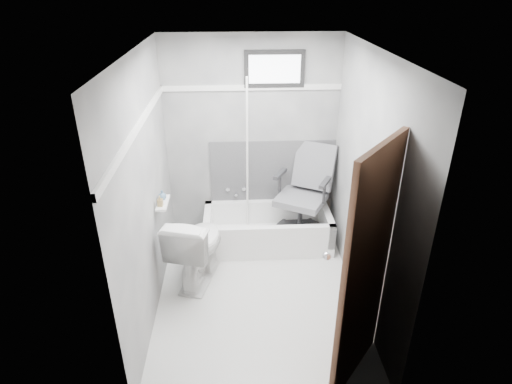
{
  "coord_description": "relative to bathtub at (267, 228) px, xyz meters",
  "views": [
    {
      "loc": [
        -0.2,
        -3.44,
        2.92
      ],
      "look_at": [
        0.0,
        0.35,
        1.0
      ],
      "focal_mm": 30.0,
      "sensor_mm": 36.0,
      "label": 1
    }
  ],
  "objects": [
    {
      "name": "faucet",
      "position": [
        -0.37,
        0.34,
        0.34
      ],
      "size": [
        0.26,
        0.1,
        0.16
      ],
      "primitive_type": null,
      "color": "silver",
      "rests_on": "wall_back"
    },
    {
      "name": "bathtub",
      "position": [
        0.0,
        0.0,
        0.0
      ],
      "size": [
        1.5,
        0.7,
        0.42
      ],
      "primitive_type": null,
      "color": "white",
      "rests_on": "floor"
    },
    {
      "name": "wall_front",
      "position": [
        -0.17,
        -2.23,
        0.99
      ],
      "size": [
        2.0,
        0.02,
        2.4
      ],
      "primitive_type": "cube",
      "color": "slate",
      "rests_on": "floor"
    },
    {
      "name": "backerboard",
      "position": [
        0.08,
        0.36,
        0.59
      ],
      "size": [
        1.5,
        0.02,
        0.78
      ],
      "primitive_type": "cube",
      "color": "#4C4C4F",
      "rests_on": "wall_back"
    },
    {
      "name": "trim_back",
      "position": [
        -0.17,
        0.36,
        1.61
      ],
      "size": [
        2.0,
        0.02,
        0.06
      ],
      "primitive_type": "cube",
      "color": "white",
      "rests_on": "wall_back"
    },
    {
      "name": "wall_left",
      "position": [
        -1.17,
        -0.93,
        0.99
      ],
      "size": [
        0.02,
        2.6,
        2.4
      ],
      "primitive_type": "cube",
      "color": "slate",
      "rests_on": "floor"
    },
    {
      "name": "soap_bottle_a",
      "position": [
        -1.11,
        -0.66,
        0.76
      ],
      "size": [
        0.05,
        0.05,
        0.11
      ],
      "primitive_type": "imported",
      "rotation": [
        0.0,
        0.0,
        -0.08
      ],
      "color": "#9E844F",
      "rests_on": "shelf"
    },
    {
      "name": "trim_left",
      "position": [
        -1.15,
        -0.93,
        1.61
      ],
      "size": [
        0.02,
        2.6,
        0.06
      ],
      "primitive_type": "cube",
      "color": "white",
      "rests_on": "wall_left"
    },
    {
      "name": "pole",
      "position": [
        -0.23,
        0.13,
        0.84
      ],
      "size": [
        0.02,
        0.3,
        1.93
      ],
      "primitive_type": "cylinder",
      "rotation": [
        0.14,
        0.0,
        0.0
      ],
      "color": "white",
      "rests_on": "bathtub"
    },
    {
      "name": "soap_bottle_b",
      "position": [
        -1.11,
        -0.52,
        0.75
      ],
      "size": [
        0.11,
        0.11,
        0.1
      ],
      "primitive_type": "imported",
      "rotation": [
        0.0,
        0.0,
        0.8
      ],
      "color": "slate",
      "rests_on": "shelf"
    },
    {
      "name": "wall_right",
      "position": [
        0.83,
        -0.93,
        0.99
      ],
      "size": [
        0.02,
        2.6,
        2.4
      ],
      "primitive_type": "cube",
      "color": "slate",
      "rests_on": "floor"
    },
    {
      "name": "ceiling",
      "position": [
        -0.17,
        -0.93,
        2.19
      ],
      "size": [
        2.6,
        2.6,
        0.0
      ],
      "primitive_type": "plane",
      "rotation": [
        3.14,
        0.0,
        0.0
      ],
      "color": "silver",
      "rests_on": "floor"
    },
    {
      "name": "shelf",
      "position": [
        -1.1,
        -0.58,
        0.69
      ],
      "size": [
        0.1,
        0.32,
        0.02
      ],
      "primitive_type": "cube",
      "color": "white",
      "rests_on": "wall_left"
    },
    {
      "name": "toilet",
      "position": [
        -0.79,
        -0.63,
        0.19
      ],
      "size": [
        0.66,
        0.91,
        0.8
      ],
      "primitive_type": "imported",
      "rotation": [
        0.0,
        0.0,
        2.87
      ],
      "color": "white",
      "rests_on": "floor"
    },
    {
      "name": "wall_back",
      "position": [
        -0.17,
        0.37,
        0.99
      ],
      "size": [
        2.0,
        0.02,
        2.4
      ],
      "primitive_type": "cube",
      "color": "slate",
      "rests_on": "floor"
    },
    {
      "name": "window",
      "position": [
        0.08,
        0.36,
        1.81
      ],
      "size": [
        0.66,
        0.04,
        0.4
      ],
      "primitive_type": null,
      "color": "black",
      "rests_on": "wall_back"
    },
    {
      "name": "door",
      "position": [
        0.81,
        -2.21,
        0.79
      ],
      "size": [
        0.78,
        0.78,
        2.0
      ],
      "primitive_type": null,
      "color": "brown",
      "rests_on": "floor"
    },
    {
      "name": "floor",
      "position": [
        -0.17,
        -0.93,
        -0.21
      ],
      "size": [
        2.6,
        2.6,
        0.0
      ],
      "primitive_type": "plane",
      "color": "white",
      "rests_on": "ground"
    },
    {
      "name": "office_chair",
      "position": [
        0.39,
        0.04,
        0.45
      ],
      "size": [
        0.84,
        0.84,
        1.08
      ],
      "primitive_type": null,
      "rotation": [
        0.0,
        0.0,
        -0.5
      ],
      "color": "slate",
      "rests_on": "bathtub"
    }
  ]
}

